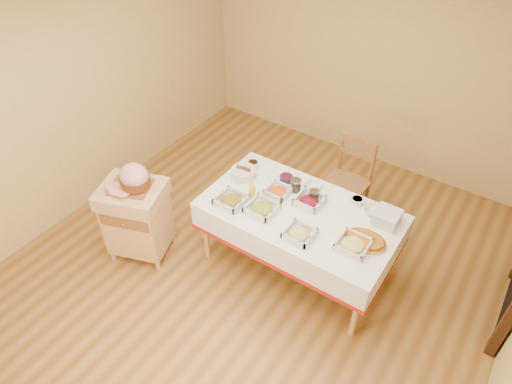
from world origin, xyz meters
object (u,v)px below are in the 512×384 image
ham_on_board (134,179)px  brass_platter (366,240)px  bread_basket (244,173)px  butcher_cart (137,216)px  dining_chair (347,181)px  preserve_jar_right (314,196)px  mustard_bottle (252,190)px  dining_table (299,223)px  preserve_jar_left (296,186)px  plate_stack (387,217)px

ham_on_board → brass_platter: bearing=17.8°
ham_on_board → bread_basket: (0.68, 0.81, -0.16)m
butcher_cart → dining_chair: size_ratio=0.86×
preserve_jar_right → mustard_bottle: bearing=-150.3°
preserve_jar_right → mustard_bottle: size_ratio=0.63×
ham_on_board → dining_table: bearing=26.5°
ham_on_board → bread_basket: 1.07m
butcher_cart → bread_basket: bread_basket is taller
bread_basket → dining_table: bearing=-8.7°
butcher_cart → brass_platter: size_ratio=2.37×
butcher_cart → mustard_bottle: mustard_bottle is taller
preserve_jar_left → bread_basket: 0.55m
ham_on_board → mustard_bottle: ham_on_board is taller
brass_platter → butcher_cart: bearing=-161.8°
dining_chair → preserve_jar_left: dining_chair is taller
dining_chair → ham_on_board: 2.25m
ham_on_board → plate_stack: 2.34m
ham_on_board → preserve_jar_left: (1.22, 0.92, -0.15)m
butcher_cart → plate_stack: 2.41m
dining_table → preserve_jar_right: size_ratio=15.53×
preserve_jar_left → preserve_jar_right: (0.21, -0.03, -0.01)m
brass_platter → plate_stack: bearing=81.3°
dining_table → mustard_bottle: mustard_bottle is taller
plate_stack → mustard_bottle: bearing=-161.7°
ham_on_board → plate_stack: (2.12, 0.99, -0.14)m
dining_table → mustard_bottle: bearing=-168.4°
brass_platter → dining_chair: bearing=121.4°
bread_basket → dining_chair: bearing=46.8°
mustard_bottle → brass_platter: 1.14m
preserve_jar_right → brass_platter: (0.63, -0.23, -0.03)m
preserve_jar_left → mustard_bottle: (-0.29, -0.32, 0.02)m
plate_stack → brass_platter: (-0.05, -0.33, -0.04)m
ham_on_board → bread_basket: size_ratio=1.57×
ham_on_board → preserve_jar_right: 1.69m
ham_on_board → brass_platter: ham_on_board is taller
bread_basket → mustard_bottle: bearing=-39.8°
ham_on_board → preserve_jar_left: 1.53m
dining_table → mustard_bottle: (-0.48, -0.10, 0.24)m
butcher_cart → preserve_jar_left: (1.26, 0.95, 0.34)m
dining_chair → mustard_bottle: (-0.54, -1.04, 0.33)m
bread_basket → plate_stack: 1.45m
dining_table → preserve_jar_right: (0.03, 0.19, 0.21)m
plate_stack → brass_platter: bearing=-98.7°
ham_on_board → plate_stack: ham_on_board is taller
ham_on_board → mustard_bottle: bearing=33.0°
mustard_bottle → brass_platter: (1.14, 0.06, -0.06)m
dining_chair → mustard_bottle: 1.22m
mustard_bottle → brass_platter: size_ratio=0.51×
preserve_jar_right → plate_stack: 0.69m
dining_table → brass_platter: brass_platter is taller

